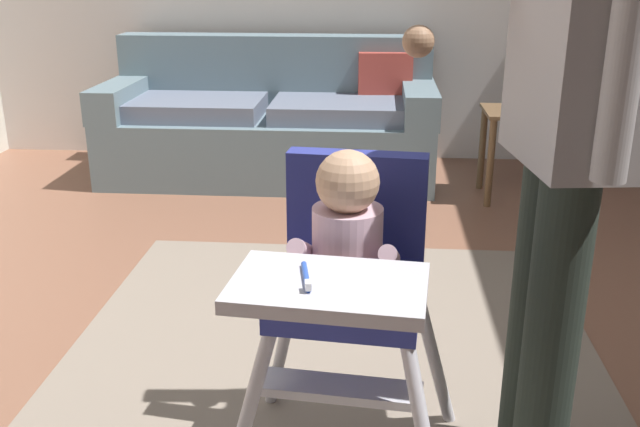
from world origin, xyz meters
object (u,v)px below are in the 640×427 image
(high_chair, at_px, (348,264))
(side_table, at_px, (518,134))
(couch, at_px, (272,124))
(sippy_cup, at_px, (521,101))
(adult_standing, at_px, (563,144))

(high_chair, distance_m, side_table, 2.62)
(couch, relative_size, high_chair, 2.25)
(couch, height_order, side_table, couch)
(high_chair, distance_m, sippy_cup, 2.61)
(side_table, xyz_separation_m, sippy_cup, (-0.00, 0.00, 0.19))
(side_table, bearing_deg, sippy_cup, 180.00)
(adult_standing, relative_size, sippy_cup, 16.17)
(high_chair, height_order, side_table, high_chair)
(adult_standing, xyz_separation_m, side_table, (0.37, 2.40, -0.54))
(side_table, height_order, sippy_cup, sippy_cup)
(sippy_cup, bearing_deg, side_table, -0.00)
(couch, distance_m, side_table, 1.52)
(couch, bearing_deg, high_chair, 12.02)
(sippy_cup, bearing_deg, couch, 165.80)
(adult_standing, height_order, side_table, adult_standing)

